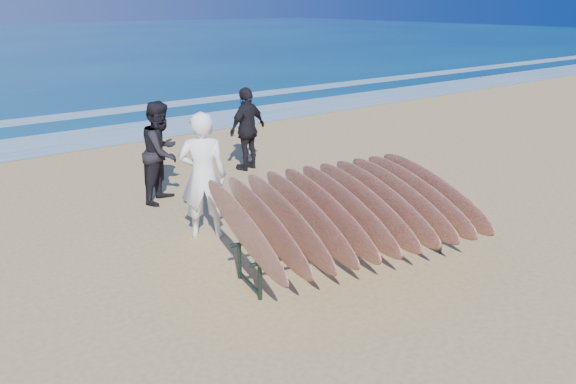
# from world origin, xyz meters

# --- Properties ---
(ground) EXTENTS (120.00, 120.00, 0.00)m
(ground) POSITION_xyz_m (0.00, 0.00, 0.00)
(ground) COLOR tan
(ground) RESTS_ON ground
(foam_near) EXTENTS (160.00, 160.00, 0.00)m
(foam_near) POSITION_xyz_m (0.00, 10.00, 0.01)
(foam_near) COLOR white
(foam_near) RESTS_ON ground
(foam_far) EXTENTS (160.00, 160.00, 0.00)m
(foam_far) POSITION_xyz_m (0.00, 13.50, 0.01)
(foam_far) COLOR white
(foam_far) RESTS_ON ground
(surfboard_rack) EXTENTS (3.56, 3.08, 1.36)m
(surfboard_rack) POSITION_xyz_m (0.37, -0.04, 0.86)
(surfboard_rack) COLOR #1B2C24
(surfboard_rack) RESTS_ON ground
(person_white) EXTENTS (0.88, 0.79, 2.01)m
(person_white) POSITION_xyz_m (-0.67, 2.08, 1.01)
(person_white) COLOR white
(person_white) RESTS_ON ground
(person_dark_a) EXTENTS (1.16, 1.12, 1.88)m
(person_dark_a) POSITION_xyz_m (-0.43, 4.05, 0.94)
(person_dark_a) COLOR black
(person_dark_a) RESTS_ON ground
(person_dark_b) EXTENTS (1.15, 0.72, 1.82)m
(person_dark_b) POSITION_xyz_m (1.99, 4.84, 0.91)
(person_dark_b) COLOR black
(person_dark_b) RESTS_ON ground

